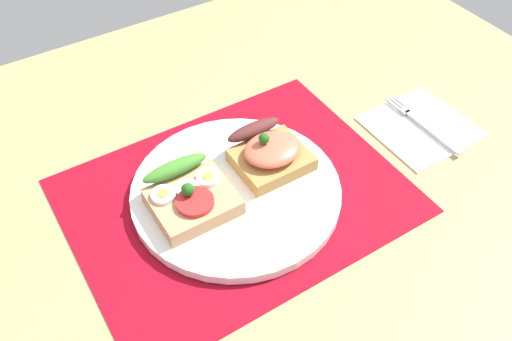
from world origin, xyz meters
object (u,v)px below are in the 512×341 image
napkin (420,126)px  sandwich_egg_tomato (191,197)px  sandwich_salmon (270,152)px  fork (421,123)px  plate (236,191)px

napkin → sandwich_egg_tomato: bearing=174.7°
sandwich_salmon → fork: bearing=-10.1°
sandwich_egg_tomato → napkin: 35.67cm
fork → napkin: bearing=-129.9°
plate → sandwich_egg_tomato: size_ratio=2.67×
sandwich_egg_tomato → fork: size_ratio=0.70×
sandwich_egg_tomato → fork: bearing=-5.0°
plate → sandwich_egg_tomato: 6.44cm
napkin → fork: 0.52cm
plate → napkin: (29.37, -2.85, -0.66)cm
fork → sandwich_salmon: bearing=169.9°
sandwich_egg_tomato → sandwich_salmon: bearing=5.0°
plate → fork: 29.65cm
plate → fork: bearing=-5.2°
sandwich_salmon → sandwich_egg_tomato: bearing=-175.0°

